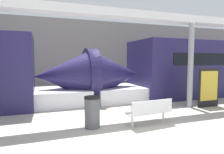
{
  "coord_description": "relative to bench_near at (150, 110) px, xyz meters",
  "views": [
    {
      "loc": [
        -2.74,
        -4.24,
        2.02
      ],
      "look_at": [
        -0.18,
        2.89,
        1.4
      ],
      "focal_mm": 32.0,
      "sensor_mm": 36.0,
      "label": 1
    }
  ],
  "objects": [
    {
      "name": "ground_plane",
      "position": [
        -0.44,
        -1.1,
        -0.48
      ],
      "size": [
        60.0,
        60.0,
        0.0
      ],
      "primitive_type": "plane",
      "color": "#A8A093"
    },
    {
      "name": "trash_bin",
      "position": [
        -1.75,
        0.4,
        0.0
      ],
      "size": [
        0.48,
        0.48,
        0.96
      ],
      "color": "#4C4F54",
      "rests_on": "ground_plane"
    },
    {
      "name": "support_column_near",
      "position": [
        2.9,
        1.59,
        1.32
      ],
      "size": [
        0.23,
        0.23,
        3.59
      ],
      "primitive_type": "cylinder",
      "color": "gray",
      "rests_on": "ground_plane"
    },
    {
      "name": "station_wall",
      "position": [
        -0.44,
        9.36,
        2.02
      ],
      "size": [
        56.0,
        0.2,
        5.0
      ],
      "primitive_type": "cube",
      "color": "gray",
      "rests_on": "ground_plane"
    },
    {
      "name": "bench_near",
      "position": [
        0.0,
        0.0,
        0.0
      ],
      "size": [
        1.52,
        0.58,
        0.81
      ],
      "rotation": [
        0.0,
        0.0,
        0.1
      ],
      "color": "silver",
      "rests_on": "ground_plane"
    },
    {
      "name": "canopy_beam",
      "position": [
        2.9,
        1.59,
        3.25
      ],
      "size": [
        28.0,
        0.6,
        0.28
      ],
      "primitive_type": "cube",
      "color": "silver",
      "rests_on": "support_column_near"
    },
    {
      "name": "poster_board",
      "position": [
        3.7,
        1.35,
        0.38
      ],
      "size": [
        1.09,
        0.07,
        1.69
      ],
      "color": "black",
      "rests_on": "ground_plane"
    }
  ]
}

